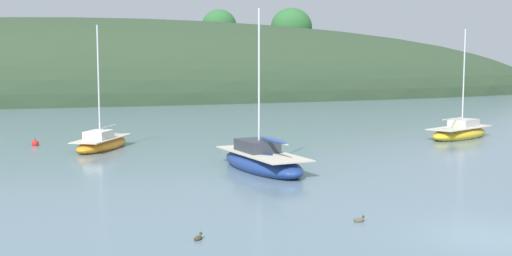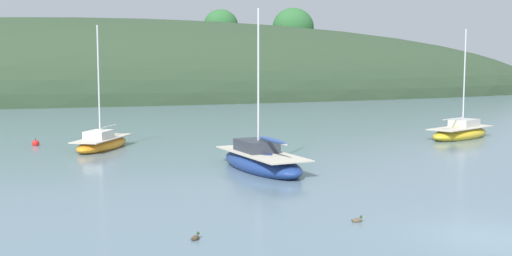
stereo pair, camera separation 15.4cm
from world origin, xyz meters
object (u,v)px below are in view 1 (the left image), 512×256
Objects in this scene: mooring_buoy_outer at (35,144)px; sailboat_red_portside at (262,161)px; duck_trailing at (198,238)px; duck_straggler at (359,220)px; sailboat_black_sloop at (102,143)px; sailboat_navy_dinghy at (460,132)px.

sailboat_red_portside is at bearing -51.81° from mooring_buoy_outer.
duck_straggler is (5.28, 0.22, 0.00)m from duck_trailing.
mooring_buoy_outer is 1.27× the size of duck_straggler.
sailboat_red_portside is 10.08m from duck_straggler.
duck_trailing is at bearing -119.06° from sailboat_red_portside.
sailboat_black_sloop reaches higher than duck_trailing.
duck_trailing is at bearing -142.29° from sailboat_navy_dinghy.
sailboat_red_portside is 1.05× the size of sailboat_black_sloop.
mooring_buoy_outer is at bearing 128.19° from sailboat_red_portside.
sailboat_black_sloop reaches higher than mooring_buoy_outer.
sailboat_red_portside is 14.39× the size of mooring_buoy_outer.
sailboat_black_sloop is 20.13m from duck_trailing.
sailboat_black_sloop is at bearing 173.60° from sailboat_navy_dinghy.
sailboat_black_sloop is (-23.27, 2.61, -0.03)m from sailboat_navy_dinghy.
sailboat_black_sloop is at bearing 91.81° from duck_trailing.
duck_straggler is at bearing -92.49° from sailboat_red_portside.
sailboat_navy_dinghy reaches higher than mooring_buoy_outer.
sailboat_red_portside is 11.70m from sailboat_black_sloop.
mooring_buoy_outer is (-26.95, 5.54, -0.25)m from sailboat_navy_dinghy.
sailboat_red_portside is 18.31× the size of duck_straggler.
sailboat_navy_dinghy is 24.50m from duck_straggler.
sailboat_red_portside is 11.77m from duck_trailing.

